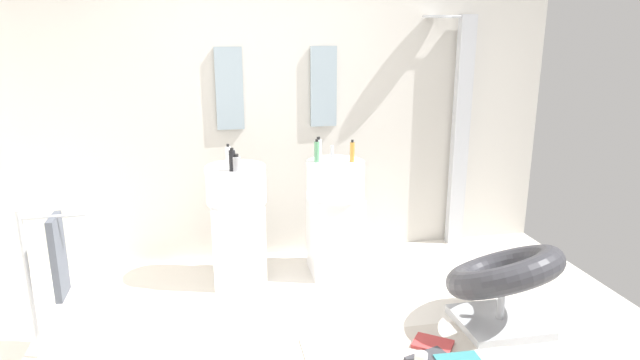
% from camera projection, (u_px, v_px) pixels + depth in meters
% --- Properties ---
extents(ground_plane, '(4.80, 3.60, 0.04)m').
position_uv_depth(ground_plane, '(314.00, 354.00, 3.48)').
color(ground_plane, silver).
extents(rear_partition, '(4.80, 0.10, 2.60)m').
position_uv_depth(rear_partition, '(276.00, 107.00, 4.69)').
color(rear_partition, beige).
rests_on(rear_partition, ground_plane).
extents(pedestal_sink_left, '(0.46, 0.46, 1.03)m').
position_uv_depth(pedestal_sink_left, '(237.00, 221.00, 4.33)').
color(pedestal_sink_left, white).
rests_on(pedestal_sink_left, ground_plane).
extents(pedestal_sink_right, '(0.46, 0.46, 1.03)m').
position_uv_depth(pedestal_sink_right, '(335.00, 214.00, 4.48)').
color(pedestal_sink_right, white).
rests_on(pedestal_sink_right, ground_plane).
extents(vanity_mirror_left, '(0.22, 0.03, 0.66)m').
position_uv_depth(vanity_mirror_left, '(229.00, 89.00, 4.50)').
color(vanity_mirror_left, '#8C9EA8').
extents(vanity_mirror_right, '(0.22, 0.03, 0.66)m').
position_uv_depth(vanity_mirror_right, '(323.00, 87.00, 4.65)').
color(vanity_mirror_right, '#8C9EA8').
extents(shower_column, '(0.49, 0.24, 2.05)m').
position_uv_depth(shower_column, '(459.00, 128.00, 4.94)').
color(shower_column, '#B7BABF').
rests_on(shower_column, ground_plane).
extents(lounge_chair, '(1.07, 1.07, 0.65)m').
position_uv_depth(lounge_chair, '(503.00, 278.00, 3.68)').
color(lounge_chair, '#B7BABF').
rests_on(lounge_chair, ground_plane).
extents(towel_rack, '(0.37, 0.22, 0.95)m').
position_uv_depth(towel_rack, '(54.00, 261.00, 3.27)').
color(towel_rack, '#B7BABF').
rests_on(towel_rack, ground_plane).
extents(area_rug, '(1.29, 0.64, 0.01)m').
position_uv_depth(area_rug, '(411.00, 356.00, 3.42)').
color(area_rug, beige).
rests_on(area_rug, ground_plane).
extents(magazine_red, '(0.29, 0.28, 0.02)m').
position_uv_depth(magazine_red, '(433.00, 344.00, 3.52)').
color(magazine_red, '#B73838').
rests_on(magazine_red, area_rug).
extents(coffee_mug, '(0.08, 0.08, 0.09)m').
position_uv_depth(coffee_mug, '(421.00, 360.00, 3.29)').
color(coffee_mug, white).
rests_on(coffee_mug, area_rug).
extents(soap_bottle_grey, '(0.06, 0.06, 0.13)m').
position_uv_depth(soap_bottle_grey, '(237.00, 163.00, 4.05)').
color(soap_bottle_grey, '#99999E').
rests_on(soap_bottle_grey, pedestal_sink_left).
extents(soap_bottle_amber, '(0.04, 0.04, 0.17)m').
position_uv_depth(soap_bottle_amber, '(352.00, 152.00, 4.32)').
color(soap_bottle_amber, '#C68C38').
rests_on(soap_bottle_amber, pedestal_sink_right).
extents(soap_bottle_white, '(0.04, 0.04, 0.14)m').
position_uv_depth(soap_bottle_white, '(228.00, 154.00, 4.31)').
color(soap_bottle_white, white).
rests_on(soap_bottle_white, pedestal_sink_left).
extents(soap_bottle_green, '(0.04, 0.04, 0.18)m').
position_uv_depth(soap_bottle_green, '(317.00, 151.00, 4.31)').
color(soap_bottle_green, '#59996B').
rests_on(soap_bottle_green, pedestal_sink_right).
extents(soap_bottle_black, '(0.05, 0.05, 0.17)m').
position_uv_depth(soap_bottle_black, '(232.00, 160.00, 4.05)').
color(soap_bottle_black, black).
rests_on(soap_bottle_black, pedestal_sink_left).
extents(soap_bottle_clear, '(0.05, 0.05, 0.20)m').
position_uv_depth(soap_bottle_clear, '(318.00, 150.00, 4.33)').
color(soap_bottle_clear, silver).
rests_on(soap_bottle_clear, pedestal_sink_right).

